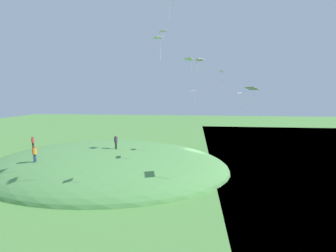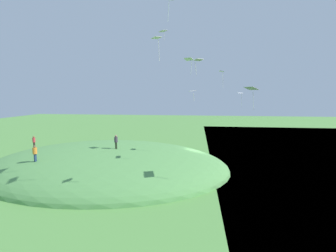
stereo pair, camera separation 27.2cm
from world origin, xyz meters
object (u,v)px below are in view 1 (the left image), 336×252
(kite_4, at_px, (240,94))
(kite_11, at_px, (193,91))
(person_watching_kites, at_px, (34,152))
(kite_8, at_px, (189,60))
(person_walking_path, at_px, (116,140))
(kite_3, at_px, (163,31))
(kite_7, at_px, (252,89))
(person_near_shore, at_px, (33,141))
(kite_9, at_px, (199,61))
(kite_1, at_px, (158,39))
(kite_0, at_px, (222,73))

(kite_4, relative_size, kite_11, 1.97)
(person_watching_kites, distance_m, kite_8, 19.16)
(person_walking_path, relative_size, kite_8, 0.92)
(kite_3, xyz_separation_m, kite_7, (-9.07, 11.01, -7.80))
(person_near_shore, distance_m, kite_9, 27.70)
(kite_1, xyz_separation_m, kite_9, (-3.20, 0.13, -1.69))
(kite_8, bearing_deg, person_near_shore, -10.13)
(person_watching_kites, bearing_deg, kite_4, -49.24)
(person_walking_path, relative_size, person_watching_kites, 0.97)
(person_watching_kites, distance_m, kite_4, 27.35)
(person_walking_path, height_order, person_watching_kites, person_walking_path)
(kite_4, distance_m, kite_11, 13.75)
(person_near_shore, xyz_separation_m, kite_0, (-25.77, 3.93, 8.82))
(kite_7, relative_size, kite_11, 1.82)
(kite_0, bearing_deg, kite_1, 54.69)
(person_walking_path, distance_m, kite_1, 14.19)
(person_walking_path, xyz_separation_m, kite_9, (-9.64, 8.37, 7.89))
(kite_3, bearing_deg, kite_1, 96.16)
(kite_1, relative_size, kite_4, 0.86)
(person_watching_kites, distance_m, kite_3, 20.96)
(kite_0, relative_size, kite_4, 0.90)
(person_near_shore, distance_m, kite_11, 24.69)
(kite_7, bearing_deg, person_walking_path, -23.60)
(person_walking_path, bearing_deg, kite_4, -155.06)
(kite_7, xyz_separation_m, kite_11, (4.97, -2.98, -0.10))
(person_walking_path, xyz_separation_m, person_watching_kites, (7.31, 4.44, -0.55))
(kite_0, distance_m, kite_11, 4.81)
(person_watching_kites, xyz_separation_m, kite_7, (-21.40, 1.72, 6.37))
(person_near_shore, distance_m, kite_8, 24.75)
(kite_8, relative_size, kite_11, 1.71)
(person_watching_kites, relative_size, kite_8, 0.95)
(person_near_shore, bearing_deg, person_walking_path, 88.15)
(person_watching_kites, distance_m, kite_9, 19.34)
(kite_7, bearing_deg, kite_4, -96.61)
(kite_0, distance_m, kite_3, 10.51)
(kite_1, relative_size, kite_9, 1.49)
(person_watching_kites, bearing_deg, kite_3, -42.09)
(person_near_shore, height_order, kite_8, kite_8)
(kite_3, distance_m, kite_8, 7.58)
(person_walking_path, relative_size, kite_0, 0.89)
(person_watching_kites, bearing_deg, kite_1, -94.55)
(kite_0, height_order, kite_4, kite_0)
(kite_8, xyz_separation_m, kite_11, (-0.51, 3.04, -3.47))
(person_watching_kites, bearing_deg, kite_11, -74.68)
(kite_8, bearing_deg, kite_0, -179.47)
(kite_4, bearing_deg, person_near_shore, 9.67)
(kite_3, relative_size, kite_7, 0.74)
(kite_1, relative_size, kite_3, 1.26)
(person_near_shore, height_order, kite_9, kite_9)
(person_walking_path, xyz_separation_m, kite_3, (-5.03, -4.85, 13.61))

